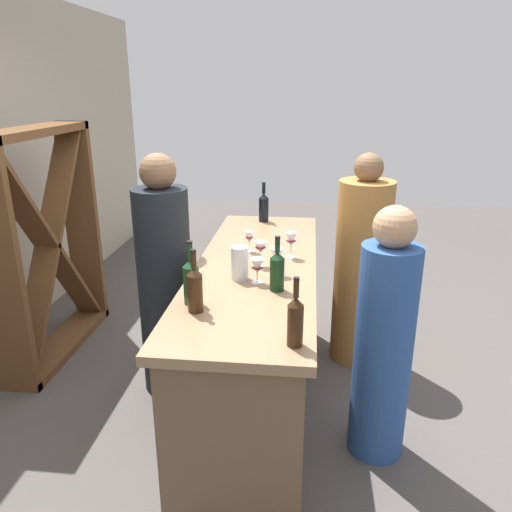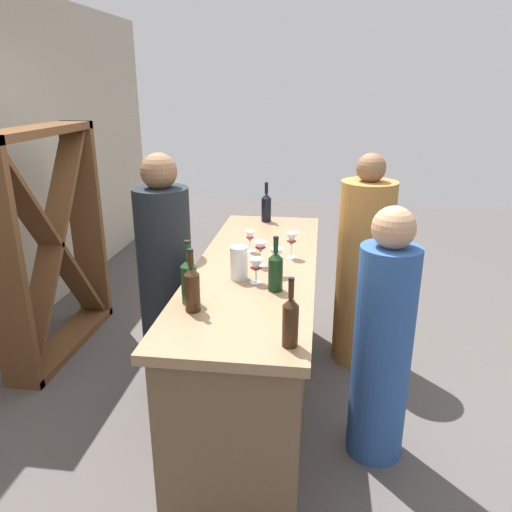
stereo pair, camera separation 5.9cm
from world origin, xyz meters
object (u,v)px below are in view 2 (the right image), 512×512
object	(u,v)px
water_pitcher	(239,263)
person_right_guest	(166,285)
wine_glass_near_left	(291,240)
wine_glass_near_right	(256,267)
wine_bottle_center_olive_green	(189,280)
wine_glass_near_center	(276,256)
wine_bottle_second_left_amber_brown	(192,288)
person_center_guest	(363,270)
person_left_guest	(383,346)
wine_bottle_second_right_dark_green	(276,270)
wine_glass_far_left	(260,248)
wine_rack	(51,244)
wine_bottle_rightmost_near_black	(266,207)
wine_glass_far_center	(250,238)
wine_bottle_leftmost_amber_brown	(290,320)

from	to	relation	value
water_pitcher	person_right_guest	bearing A→B (deg)	55.02
wine_glass_near_left	wine_glass_near_right	world-z (taller)	wine_glass_near_left
wine_bottle_center_olive_green	wine_glass_near_center	bearing A→B (deg)	-41.66
wine_bottle_second_left_amber_brown	person_center_guest	distance (m)	1.71
person_left_guest	wine_glass_near_right	bearing A→B (deg)	-0.57
wine_bottle_second_right_dark_green	wine_glass_far_left	world-z (taller)	wine_bottle_second_right_dark_green
wine_bottle_second_right_dark_green	water_pitcher	bearing A→B (deg)	57.97
wine_bottle_second_right_dark_green	wine_glass_far_left	size ratio (longest dim) A/B	1.93
wine_rack	wine_bottle_center_olive_green	size ratio (longest dim) A/B	5.36
wine_bottle_second_left_amber_brown	person_right_guest	xyz separation A→B (m)	(0.83, 0.41, -0.35)
wine_bottle_rightmost_near_black	person_right_guest	size ratio (longest dim) A/B	0.19
wine_glass_far_left	wine_bottle_rightmost_near_black	bearing A→B (deg)	4.39
wine_bottle_second_left_amber_brown	wine_bottle_rightmost_near_black	size ratio (longest dim) A/B	1.00
wine_glass_far_left	wine_glass_near_right	bearing A→B (deg)	-177.93
wine_glass_far_center	water_pitcher	world-z (taller)	water_pitcher
wine_bottle_leftmost_amber_brown	wine_glass_near_center	bearing A→B (deg)	9.38
wine_rack	wine_bottle_second_right_dark_green	distance (m)	2.05
wine_rack	water_pitcher	distance (m)	1.79
wine_bottle_center_olive_green	wine_bottle_rightmost_near_black	size ratio (longest dim) A/B	1.04
person_right_guest	wine_glass_near_center	bearing A→B (deg)	-30.63
wine_bottle_leftmost_amber_brown	wine_glass_far_center	world-z (taller)	wine_bottle_leftmost_amber_brown
wine_bottle_rightmost_near_black	wine_bottle_leftmost_amber_brown	bearing A→B (deg)	-170.75
wine_bottle_second_left_amber_brown	wine_glass_far_center	world-z (taller)	wine_bottle_second_left_amber_brown
wine_bottle_second_left_amber_brown	wine_glass_near_right	bearing A→B (deg)	-33.34
wine_glass_near_right	person_left_guest	bearing A→B (deg)	-94.98
wine_rack	person_left_guest	bearing A→B (deg)	-110.92
wine_bottle_rightmost_near_black	person_center_guest	xyz separation A→B (m)	(-0.30, -0.76, -0.39)
wine_bottle_leftmost_amber_brown	wine_glass_far_center	bearing A→B (deg)	15.87
wine_glass_far_left	person_right_guest	xyz separation A→B (m)	(0.17, 0.65, -0.35)
wine_rack	person_left_guest	world-z (taller)	wine_rack
wine_bottle_leftmost_amber_brown	wine_glass_near_center	world-z (taller)	wine_bottle_leftmost_amber_brown
wine_bottle_center_olive_green	wine_bottle_second_right_dark_green	distance (m)	0.46
wine_bottle_leftmost_amber_brown	wine_bottle_second_right_dark_green	xyz separation A→B (m)	(0.58, 0.12, -0.00)
wine_bottle_rightmost_near_black	person_center_guest	distance (m)	0.90
wine_bottle_rightmost_near_black	water_pitcher	world-z (taller)	wine_bottle_rightmost_near_black
wine_glass_far_left	person_center_guest	xyz separation A→B (m)	(0.72, -0.68, -0.38)
wine_glass_near_left	wine_glass_near_center	world-z (taller)	wine_glass_near_left
wine_bottle_leftmost_amber_brown	wine_bottle_rightmost_near_black	size ratio (longest dim) A/B	0.98
wine_glass_far_center	wine_glass_near_center	bearing A→B (deg)	-152.08
wine_bottle_second_right_dark_green	person_left_guest	size ratio (longest dim) A/B	0.20
wine_glass_near_left	wine_glass_near_center	size ratio (longest dim) A/B	1.04
wine_bottle_rightmost_near_black	wine_glass_far_center	xyz separation A→B (m)	(-0.76, 0.02, -0.03)
person_right_guest	wine_glass_near_right	bearing A→B (deg)	-42.68
wine_bottle_second_left_amber_brown	wine_bottle_rightmost_near_black	distance (m)	1.69
wine_bottle_leftmost_amber_brown	person_center_guest	distance (m)	1.76
wine_bottle_leftmost_amber_brown	wine_glass_near_left	size ratio (longest dim) A/B	1.86
wine_bottle_center_olive_green	wine_glass_near_center	distance (m)	0.59
wine_glass_near_center	person_right_guest	bearing A→B (deg)	68.51
wine_glass_near_center	wine_rack	bearing A→B (deg)	68.26
wine_glass_far_left	person_right_guest	distance (m)	0.76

